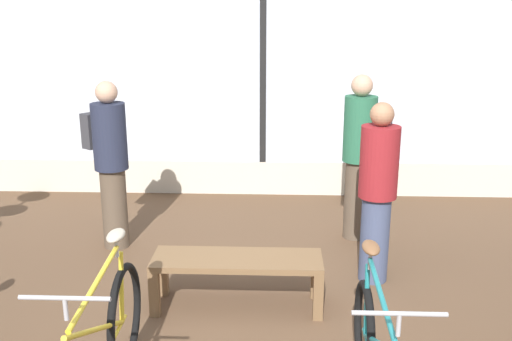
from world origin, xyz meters
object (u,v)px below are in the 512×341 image
at_px(customer_near_rack, 360,152).
at_px(customer_by_window, 110,160).
at_px(customer_mid_floor, 378,190).
at_px(display_bench, 237,266).

bearing_deg(customer_near_rack, customer_by_window, -172.32).
relative_size(customer_near_rack, customer_mid_floor, 1.07).
xyz_separation_m(display_bench, customer_mid_floor, (1.21, 0.55, 0.50)).
bearing_deg(customer_by_window, customer_near_rack, 7.68).
xyz_separation_m(customer_near_rack, customer_by_window, (-2.57, -0.35, -0.02)).
relative_size(display_bench, customer_mid_floor, 0.85).
bearing_deg(display_bench, customer_by_window, 138.41).
relative_size(customer_near_rack, customer_by_window, 1.02).
height_order(display_bench, customer_near_rack, customer_near_rack).
distance_m(display_bench, customer_mid_floor, 1.42).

